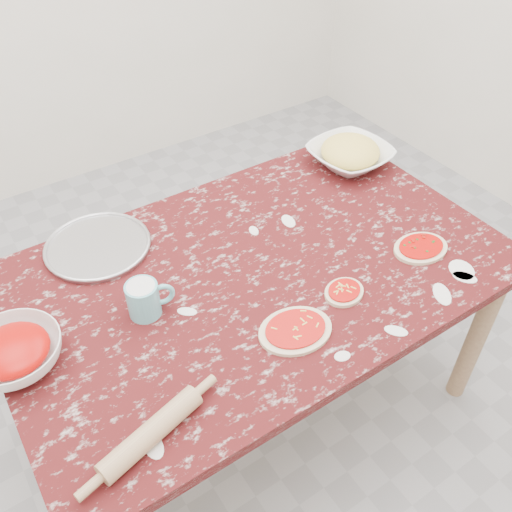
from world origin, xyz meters
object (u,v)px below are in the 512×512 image
Objects in this scene: flour_mug at (145,299)px; cheese_bowl at (350,156)px; pizza_tray at (98,247)px; sauce_bowl at (15,354)px; worktable at (256,286)px; rolling_pin at (151,433)px.

cheese_bowl is at bearing 15.42° from flour_mug.
pizza_tray is at bearing 176.15° from cheese_bowl.
sauce_bowl is (-0.35, -0.33, 0.03)m from pizza_tray.
sauce_bowl is 1.41m from cheese_bowl.
flour_mug reaches higher than sauce_bowl.
pizza_tray is at bearing 42.80° from sauce_bowl.
pizza_tray is 1.04m from cheese_bowl.
pizza_tray is at bearing 136.37° from worktable.
flour_mug reaches higher than cheese_bowl.
worktable is at bearing -43.63° from pizza_tray.
pizza_tray is 0.48m from sauce_bowl.
sauce_bowl is at bearing 176.46° from flour_mug.
flour_mug is at bearing -3.54° from sauce_bowl.
worktable is at bearing -2.75° from flour_mug.
sauce_bowl is 0.90× the size of rolling_pin.
cheese_bowl is 2.20× the size of flour_mug.
pizza_tray is at bearing 78.36° from rolling_pin.
flour_mug is 0.50× the size of rolling_pin.
worktable is 5.63× the size of rolling_pin.
flour_mug is (0.37, -0.02, 0.02)m from sauce_bowl.
sauce_bowl reaches higher than rolling_pin.
cheese_bowl is at bearing 24.82° from worktable.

